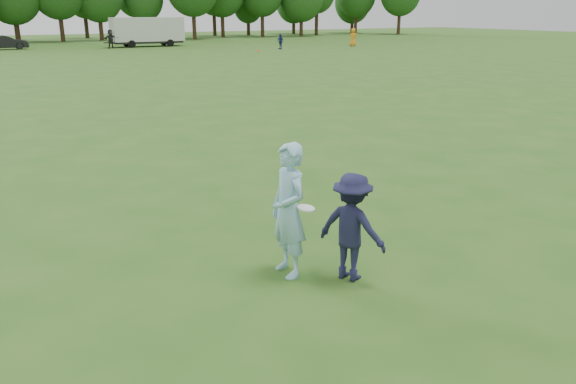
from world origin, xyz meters
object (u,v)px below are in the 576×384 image
player_far_c (353,37)px  field_cone (258,50)px  cargo_trailer (147,30)px  thrower (289,211)px  player_far_d (111,39)px  player_far_b (280,41)px  defender (352,227)px  car_f (5,43)px

player_far_c → field_cone: player_far_c is taller
player_far_c → cargo_trailer: (-20.63, 11.27, 0.76)m
thrower → player_far_d: size_ratio=1.06×
field_cone → player_far_b: bearing=33.5°
thrower → field_cone: 49.61m
player_far_c → defender: bearing=97.1°
player_far_b → player_far_d: (-15.52, 10.05, 0.21)m
player_far_c → car_f: size_ratio=0.46×
thrower → player_far_b: (25.64, 47.29, -0.27)m
thrower → player_far_b: thrower is taller
defender → field_cone: bearing=-52.4°
defender → player_far_c: bearing=-63.3°
player_far_b → player_far_c: 9.58m
car_f → field_cone: car_f is taller
player_far_d → player_far_c: bearing=-43.1°
defender → player_far_d: bearing=-36.8°
player_far_c → cargo_trailer: size_ratio=0.23×
defender → player_far_c: player_far_c is taller
car_f → field_cone: size_ratio=14.66×
car_f → cargo_trailer: size_ratio=0.49×
player_far_c → field_cone: 13.88m
player_far_d → field_cone: 17.17m
field_cone → cargo_trailer: (-7.05, 14.00, 1.63)m
player_far_c → field_cone: size_ratio=6.76×
field_cone → player_far_d: bearing=132.2°
thrower → car_f: (-0.04, 60.80, -0.34)m
defender → cargo_trailer: 60.83m
thrower → field_cone: thrower is taller
car_f → player_far_d: bearing=-112.6°
field_cone → player_far_c: bearing=11.4°
player_far_c → field_cone: bearing=54.2°
defender → field_cone: (20.87, 45.23, -0.70)m
defender → car_f: 61.41m
cargo_trailer → defender: bearing=-103.1°
player_far_d → field_cone: size_ratio=6.70×
defender → thrower: bearing=24.4°
player_far_c → player_far_d: bearing=21.1°
player_far_c → player_far_d: (-25.10, 9.97, -0.01)m
player_far_b → car_f: player_far_b is taller
defender → player_far_d: size_ratio=0.84×
defender → field_cone: defender is taller
defender → car_f: defender is taller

